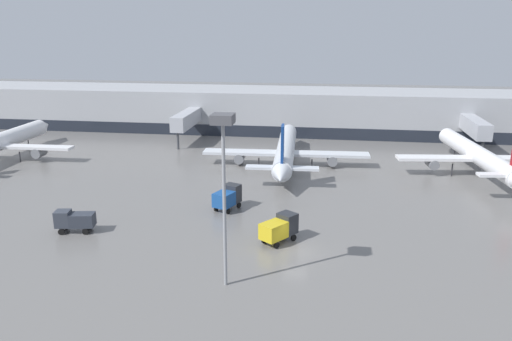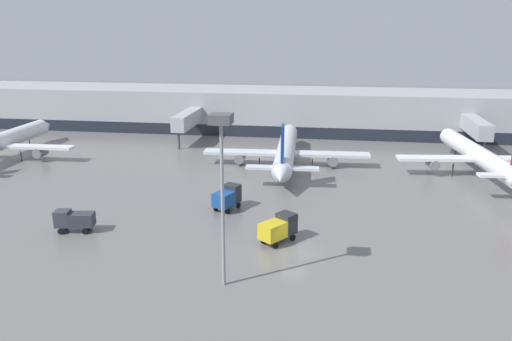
# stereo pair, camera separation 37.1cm
# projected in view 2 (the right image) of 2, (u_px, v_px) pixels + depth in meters

# --- Properties ---
(ground_plane) EXTENTS (320.00, 320.00, 0.00)m
(ground_plane) POSITION_uv_depth(u_px,v_px,m) (294.00, 251.00, 51.01)
(ground_plane) COLOR slate
(terminal_building) EXTENTS (160.00, 31.13, 9.00)m
(terminal_building) POSITION_uv_depth(u_px,v_px,m) (318.00, 111.00, 108.44)
(terminal_building) COLOR #9EA0A5
(terminal_building) RESTS_ON ground_plane
(parked_jet_1) EXTENTS (24.68, 34.21, 8.67)m
(parked_jet_1) POSITION_uv_depth(u_px,v_px,m) (479.00, 156.00, 76.25)
(parked_jet_1) COLOR white
(parked_jet_1) RESTS_ON ground_plane
(parked_jet_3) EXTENTS (27.39, 35.55, 9.07)m
(parked_jet_3) POSITION_uv_depth(u_px,v_px,m) (286.00, 150.00, 82.02)
(parked_jet_3) COLOR silver
(parked_jet_3) RESTS_ON ground_plane
(service_truck_0) EXTENTS (4.44, 2.34, 2.52)m
(service_truck_0) POSITION_uv_depth(u_px,v_px,m) (74.00, 219.00, 55.54)
(service_truck_0) COLOR #2D333D
(service_truck_0) RESTS_ON ground_plane
(service_truck_1) EXTENTS (3.30, 4.32, 2.99)m
(service_truck_1) POSITION_uv_depth(u_px,v_px,m) (227.00, 197.00, 62.36)
(service_truck_1) COLOR #19478C
(service_truck_1) RESTS_ON ground_plane
(service_truck_3) EXTENTS (4.08, 4.57, 2.91)m
(service_truck_3) POSITION_uv_depth(u_px,v_px,m) (279.00, 228.00, 52.81)
(service_truck_3) COLOR gold
(service_truck_3) RESTS_ON ground_plane
(apron_light_mast_2) EXTENTS (1.80, 1.80, 15.33)m
(apron_light_mast_2) POSITION_uv_depth(u_px,v_px,m) (222.00, 150.00, 41.01)
(apron_light_mast_2) COLOR gray
(apron_light_mast_2) RESTS_ON ground_plane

